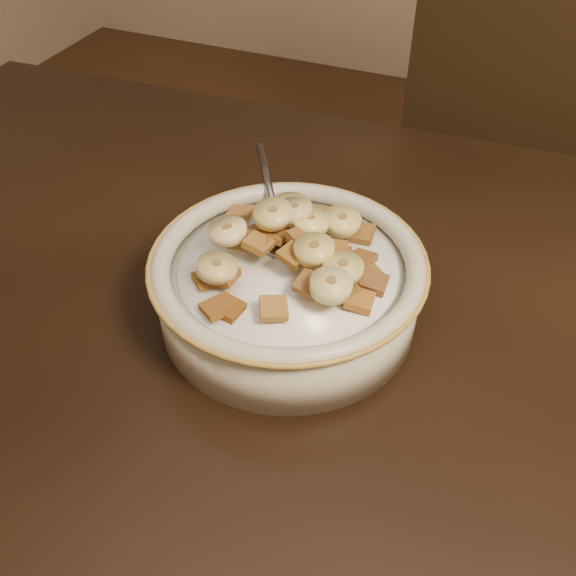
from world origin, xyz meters
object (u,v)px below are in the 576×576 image
at_px(table, 429,471).
at_px(chair, 509,267).
at_px(cereal_bowl, 288,292).
at_px(spoon, 281,238).

distance_m(table, chair, 0.57).
height_order(table, cereal_bowl, cereal_bowl).
height_order(cereal_bowl, spoon, spoon).
bearing_deg(table, cereal_bowl, 145.91).
bearing_deg(cereal_bowl, chair, 68.50).
distance_m(cereal_bowl, spoon, 0.05).
bearing_deg(chair, spoon, -113.84).
bearing_deg(spoon, table, 111.70).
relative_size(chair, spoon, 20.31).
height_order(table, chair, chair).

